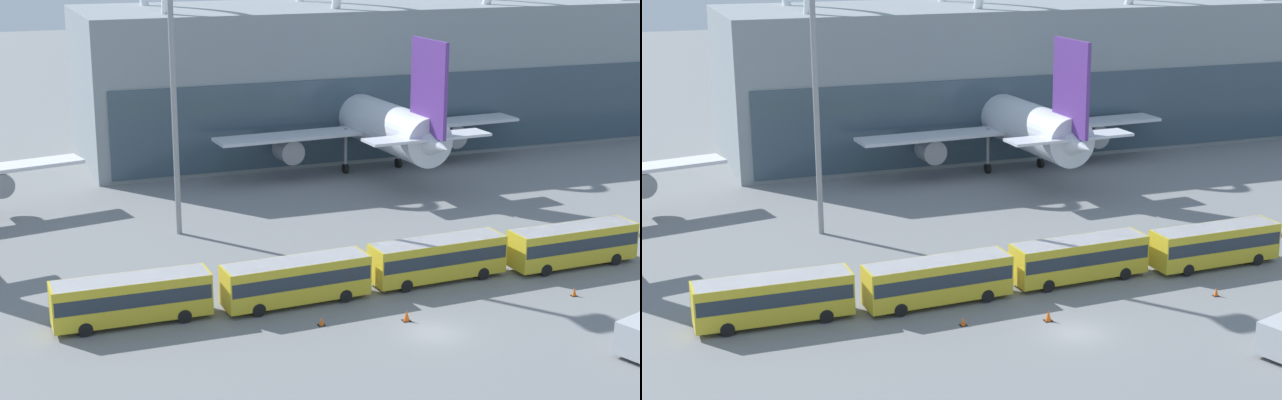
% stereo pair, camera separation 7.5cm
% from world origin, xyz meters
% --- Properties ---
extents(ground_plane, '(440.00, 440.00, 0.00)m').
position_xyz_m(ground_plane, '(0.00, 0.00, 0.00)').
color(ground_plane, slate).
extents(terminal_building, '(139.08, 22.90, 28.50)m').
position_xyz_m(terminal_building, '(53.72, 59.28, 9.20)').
color(terminal_building, gray).
rests_on(terminal_building, ground_plane).
extents(airliner_at_gate_far, '(37.14, 35.74, 16.21)m').
position_xyz_m(airliner_at_gate_far, '(14.59, 45.32, 5.73)').
color(airliner_at_gate_far, silver).
rests_on(airliner_at_gate_far, ground_plane).
extents(shuttle_bus_0, '(11.08, 2.89, 3.36)m').
position_xyz_m(shuttle_bus_0, '(-19.06, 9.00, 1.97)').
color(shuttle_bus_0, gold).
rests_on(shuttle_bus_0, ground_plane).
extents(shuttle_bus_1, '(11.22, 3.43, 3.36)m').
position_xyz_m(shuttle_bus_1, '(-7.04, 8.47, 1.97)').
color(shuttle_bus_1, gold).
rests_on(shuttle_bus_1, ground_plane).
extents(shuttle_bus_2, '(11.21, 3.39, 3.36)m').
position_xyz_m(shuttle_bus_2, '(4.99, 9.21, 1.97)').
color(shuttle_bus_2, gold).
rests_on(shuttle_bus_2, ground_plane).
extents(shuttle_bus_3, '(11.17, 3.23, 3.36)m').
position_xyz_m(shuttle_bus_3, '(17.02, 8.49, 1.97)').
color(shuttle_bus_3, gold).
rests_on(shuttle_bus_3, ground_plane).
extents(floodlight_mast, '(2.60, 2.60, 30.58)m').
position_xyz_m(floodlight_mast, '(-11.40, 28.46, 20.48)').
color(floodlight_mast, gray).
rests_on(floodlight_mast, ground_plane).
extents(traffic_cone_0, '(0.46, 0.46, 0.68)m').
position_xyz_m(traffic_cone_0, '(13.20, 2.53, 0.33)').
color(traffic_cone_0, black).
rests_on(traffic_cone_0, ground_plane).
extents(traffic_cone_1, '(0.51, 0.51, 0.58)m').
position_xyz_m(traffic_cone_1, '(-6.73, 3.90, 0.28)').
color(traffic_cone_1, black).
rests_on(traffic_cone_1, ground_plane).
extents(traffic_cone_2, '(0.60, 0.60, 0.82)m').
position_xyz_m(traffic_cone_2, '(-0.80, 2.54, 0.40)').
color(traffic_cone_2, black).
rests_on(traffic_cone_2, ground_plane).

